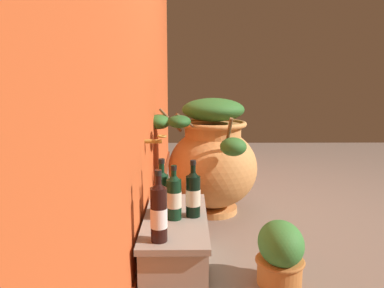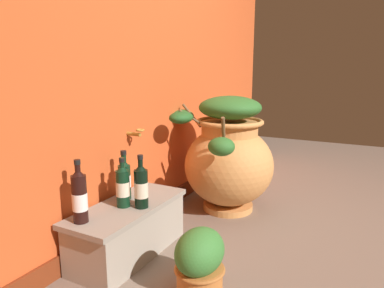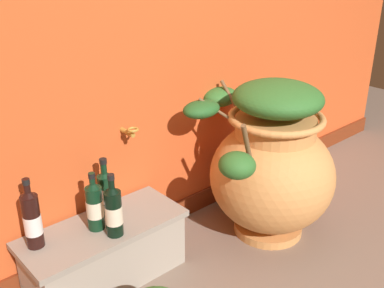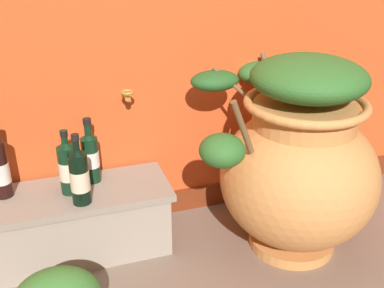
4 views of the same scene
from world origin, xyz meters
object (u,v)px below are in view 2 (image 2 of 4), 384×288
(wine_bottle_left, at_px, (141,185))
(wine_bottle_right, at_px, (79,196))
(wine_bottle_middle, at_px, (124,178))
(terracotta_urn, at_px, (228,156))
(wine_bottle_back, at_px, (123,185))
(potted_shrub, at_px, (200,261))

(wine_bottle_left, relative_size, wine_bottle_right, 0.93)
(wine_bottle_middle, bearing_deg, wine_bottle_left, -110.77)
(wine_bottle_left, bearing_deg, wine_bottle_right, 152.89)
(terracotta_urn, bearing_deg, wine_bottle_middle, 158.79)
(wine_bottle_middle, distance_m, wine_bottle_right, 0.37)
(wine_bottle_right, bearing_deg, wine_bottle_back, -12.08)
(terracotta_urn, distance_m, potted_shrub, 1.10)
(wine_bottle_middle, bearing_deg, terracotta_urn, -21.21)
(wine_bottle_right, xyz_separation_m, potted_shrub, (0.17, -0.59, -0.28))
(wine_bottle_left, height_order, wine_bottle_middle, wine_bottle_left)
(wine_bottle_left, relative_size, potted_shrub, 0.93)
(wine_bottle_middle, height_order, potted_shrub, wine_bottle_middle)
(wine_bottle_right, distance_m, wine_bottle_back, 0.27)
(wine_bottle_right, bearing_deg, terracotta_urn, -14.53)
(wine_bottle_back, height_order, potted_shrub, wine_bottle_back)
(wine_bottle_back, bearing_deg, wine_bottle_right, 167.92)
(wine_bottle_back, xyz_separation_m, potted_shrub, (-0.10, -0.53, -0.27))
(wine_bottle_left, distance_m, wine_bottle_right, 0.34)
(terracotta_urn, distance_m, wine_bottle_left, 0.91)
(wine_bottle_middle, relative_size, potted_shrub, 0.91)
(wine_bottle_back, relative_size, potted_shrub, 0.87)
(wine_bottle_middle, distance_m, wine_bottle_back, 0.12)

